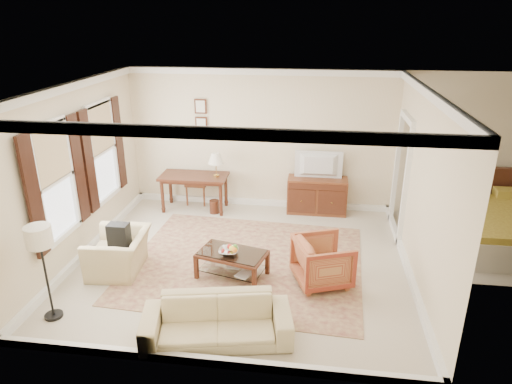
% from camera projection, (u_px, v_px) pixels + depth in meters
% --- Properties ---
extents(room_shell, '(5.51, 5.01, 2.91)m').
position_uv_depth(room_shell, '(240.00, 116.00, 6.79)').
color(room_shell, beige).
rests_on(room_shell, ground).
extents(annex_bedroom, '(3.00, 2.70, 2.90)m').
position_uv_depth(annex_bedroom, '(502.00, 229.00, 8.07)').
color(annex_bedroom, beige).
rests_on(annex_bedroom, ground).
extents(window_front, '(0.12, 1.56, 1.80)m').
position_uv_depth(window_front, '(55.00, 182.00, 6.82)').
color(window_front, '#CCB284').
rests_on(window_front, room_shell).
extents(window_rear, '(0.12, 1.56, 1.80)m').
position_uv_depth(window_rear, '(103.00, 152.00, 8.29)').
color(window_rear, '#CCB284').
rests_on(window_rear, room_shell).
extents(doorway, '(0.10, 1.12, 2.25)m').
position_uv_depth(doorway, '(400.00, 179.00, 8.34)').
color(doorway, white).
rests_on(doorway, room_shell).
extents(rug, '(3.97, 3.46, 0.01)m').
position_uv_depth(rug, '(246.00, 262.00, 7.66)').
color(rug, maroon).
rests_on(rug, room_shell).
extents(writing_desk, '(1.39, 0.70, 0.76)m').
position_uv_depth(writing_desk, '(194.00, 180.00, 9.52)').
color(writing_desk, '#472014').
rests_on(writing_desk, room_shell).
extents(desk_chair, '(0.54, 0.54, 1.05)m').
position_uv_depth(desk_chair, '(197.00, 180.00, 9.89)').
color(desk_chair, brown).
rests_on(desk_chair, room_shell).
extents(desk_lamp, '(0.32, 0.32, 0.50)m').
position_uv_depth(desk_lamp, '(216.00, 165.00, 9.32)').
color(desk_lamp, silver).
rests_on(desk_lamp, writing_desk).
extents(framed_prints, '(0.25, 0.04, 0.68)m').
position_uv_depth(framed_prints, '(201.00, 115.00, 9.42)').
color(framed_prints, '#472014').
rests_on(framed_prints, room_shell).
extents(sideboard, '(1.22, 0.47, 0.75)m').
position_uv_depth(sideboard, '(317.00, 195.00, 9.47)').
color(sideboard, brown).
rests_on(sideboard, room_shell).
extents(tv, '(0.92, 0.53, 0.12)m').
position_uv_depth(tv, '(319.00, 157.00, 9.14)').
color(tv, black).
rests_on(tv, sideboard).
extents(coffee_table, '(1.16, 0.85, 0.44)m').
position_uv_depth(coffee_table, '(232.00, 258.00, 7.13)').
color(coffee_table, '#472014').
rests_on(coffee_table, room_shell).
extents(fruit_bowl, '(0.42, 0.42, 0.10)m').
position_uv_depth(fruit_bowl, '(229.00, 251.00, 7.02)').
color(fruit_bowl, silver).
rests_on(fruit_bowl, coffee_table).
extents(book_a, '(0.28, 0.08, 0.38)m').
position_uv_depth(book_a, '(229.00, 263.00, 7.29)').
color(book_a, brown).
rests_on(book_a, coffee_table).
extents(book_b, '(0.26, 0.15, 0.38)m').
position_uv_depth(book_b, '(239.00, 272.00, 7.06)').
color(book_b, brown).
rests_on(book_b, coffee_table).
extents(striped_armchair, '(0.97, 1.00, 0.81)m').
position_uv_depth(striped_armchair, '(323.00, 259.00, 6.94)').
color(striped_armchair, maroon).
rests_on(striped_armchair, room_shell).
extents(club_armchair, '(0.72, 1.04, 0.87)m').
position_uv_depth(club_armchair, '(118.00, 246.00, 7.27)').
color(club_armchair, '#C8B487').
rests_on(club_armchair, room_shell).
extents(backpack, '(0.25, 0.34, 0.40)m').
position_uv_depth(backpack, '(119.00, 233.00, 7.19)').
color(backpack, black).
rests_on(backpack, club_armchair).
extents(sofa, '(1.95, 0.91, 0.74)m').
position_uv_depth(sofa, '(217.00, 315.00, 5.73)').
color(sofa, '#C8B487').
rests_on(sofa, room_shell).
extents(floor_lamp, '(0.34, 0.34, 1.38)m').
position_uv_depth(floor_lamp, '(40.00, 243.00, 5.87)').
color(floor_lamp, black).
rests_on(floor_lamp, room_shell).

